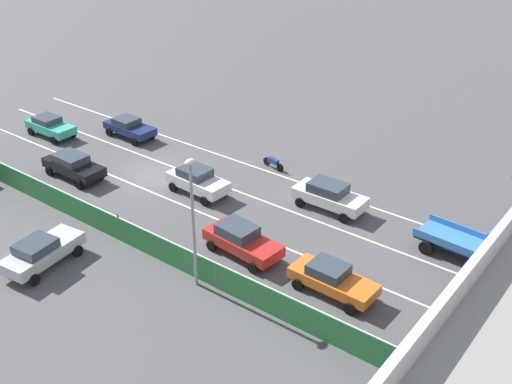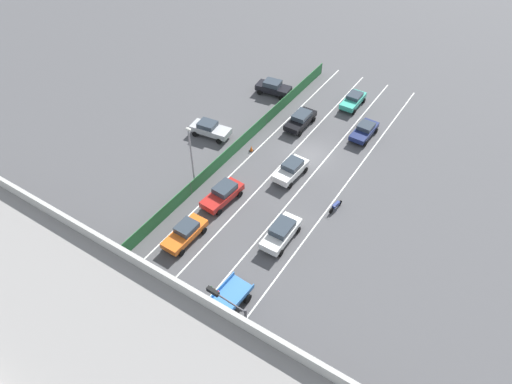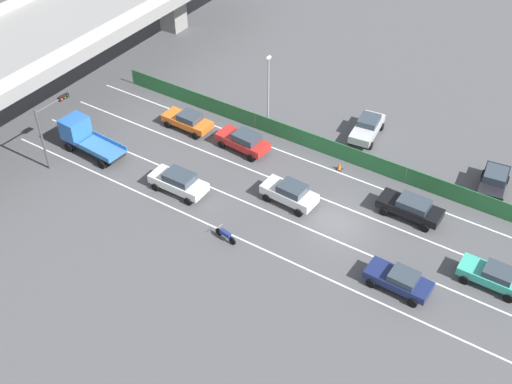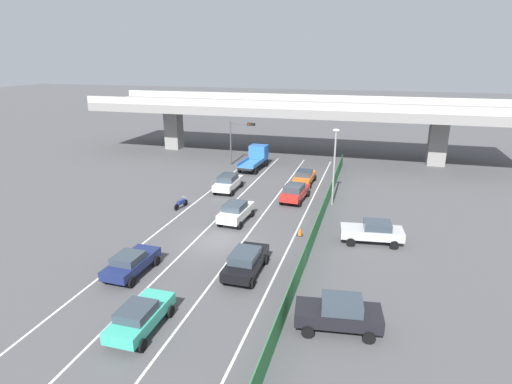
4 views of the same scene
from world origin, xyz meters
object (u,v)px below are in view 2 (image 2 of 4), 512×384
Objects in this scene: flatbed_truck_blue at (211,313)px; motorcycle at (336,206)px; car_sedan_red at (223,194)px; traffic_cone at (251,148)px; car_hatchback_white at (291,169)px; car_taxi_teal at (353,100)px; car_sedan_navy at (364,130)px; traffic_light at (233,315)px; car_taxi_orange at (185,232)px; parked_sedan_dark at (273,87)px; car_sedan_black at (301,119)px; street_lamp at (191,152)px; parked_wagon_silver at (210,129)px; car_sedan_white at (281,232)px.

flatbed_truck_blue reaches higher than motorcycle.
car_sedan_red is 8.16m from traffic_cone.
car_hatchback_white reaches higher than motorcycle.
car_taxi_teal is at bearing -111.75° from traffic_cone.
car_sedan_red is 13.21m from flatbed_truck_blue.
car_sedan_navy is at bearing -135.62° from traffic_cone.
car_taxi_teal is at bearing -80.20° from traffic_light.
car_taxi_orange reaches higher than motorcycle.
car_taxi_teal is at bearing -70.76° from motorcycle.
car_sedan_navy reaches higher than traffic_cone.
parked_sedan_dark is (9.55, 2.89, 0.09)m from car_taxi_teal.
car_sedan_navy is 13.32m from parked_sedan_dark.
traffic_light is 8.31× the size of traffic_cone.
car_sedan_black is 15.54m from street_lamp.
car_sedan_red is 10.66m from parked_wagon_silver.
motorcycle is at bearing 170.24° from parked_wagon_silver.
car_hatchback_white is 19.40m from traffic_light.
car_taxi_orange is 5.74m from car_sedan_red.
car_hatchback_white reaches higher than car_taxi_teal.
street_lamp is at bearing 57.23° from car_sedan_navy.
traffic_light is at bearing 168.02° from flatbed_truck_blue.
motorcycle is (-5.95, 17.04, -0.41)m from car_taxi_teal.
car_taxi_teal is 15.04m from traffic_cone.
traffic_cone is (5.65, -1.30, -0.64)m from car_hatchback_white.
motorcycle is at bearing -111.97° from car_sedan_white.
parked_sedan_dark is (13.08, -20.16, 0.00)m from car_sedan_white.
car_sedan_black is 0.81× the size of flatbed_truck_blue.
flatbed_truck_blue is (-6.73, 25.98, 0.44)m from car_sedan_black.
car_hatchback_white is (-0.08, 15.26, 0.08)m from car_taxi_teal.
car_sedan_white is 24.03m from parked_sedan_dark.
car_sedan_navy is at bearing -90.24° from car_sedan_white.
car_taxi_teal is 0.90× the size of car_sedan_black.
car_sedan_navy is 20.22m from street_lamp.
car_taxi_teal is 0.92× the size of car_sedan_white.
car_taxi_teal is 0.73× the size of flatbed_truck_blue.
car_sedan_black is 0.66× the size of street_lamp.
traffic_cone is at bearing 44.38° from car_sedan_navy.
parked_wagon_silver reaches higher than car_sedan_black.
car_sedan_navy is (-7.23, -16.87, -0.09)m from car_sedan_red.
car_sedan_black is at bearing 64.69° from car_taxi_teal.
car_sedan_black reaches higher than car_taxi_orange.
car_hatchback_white is 0.74× the size of flatbed_truck_blue.
parked_wagon_silver is (11.05, -1.12, -0.03)m from car_hatchback_white.
car_hatchback_white is 7.57m from car_sedan_red.
street_lamp reaches higher than parked_sedan_dark.
car_taxi_orange is 0.78× the size of flatbed_truck_blue.
car_hatchback_white is 2.24× the size of motorcycle.
car_sedan_white reaches higher than car_sedan_navy.
traffic_light is at bearing 120.12° from traffic_cone.
traffic_light is at bearing 130.81° from parked_wagon_silver.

